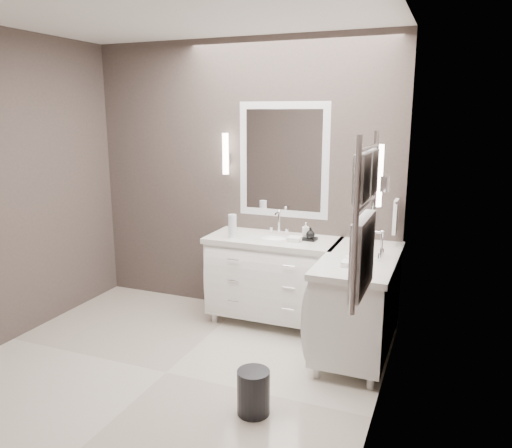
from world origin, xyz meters
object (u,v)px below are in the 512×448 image
at_px(waste_bin, 253,392).
at_px(towel_ladder, 364,228).
at_px(vanity_back, 273,274).
at_px(vanity_right, 359,298).

bearing_deg(waste_bin, towel_ladder, -12.37).
bearing_deg(vanity_back, waste_bin, -75.08).
distance_m(vanity_back, vanity_right, 0.93).
relative_size(vanity_right, waste_bin, 3.98).
height_order(vanity_back, waste_bin, vanity_back).
relative_size(vanity_back, towel_ladder, 1.38).
bearing_deg(vanity_right, vanity_back, 159.62).
xyz_separation_m(vanity_back, vanity_right, (0.88, -0.33, 0.00)).
relative_size(vanity_back, waste_bin, 3.98).
distance_m(towel_ladder, waste_bin, 1.43).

